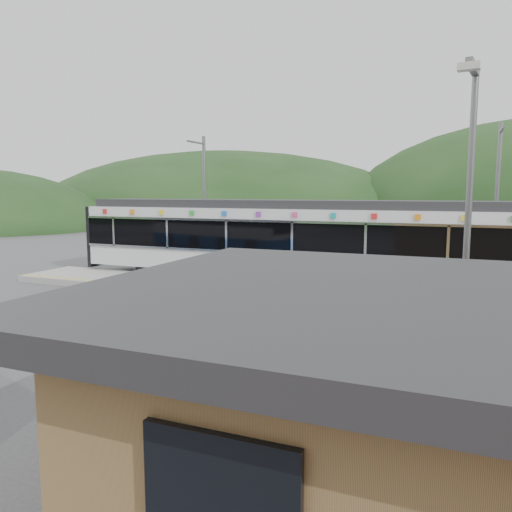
% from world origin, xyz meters
% --- Properties ---
extents(ground, '(120.00, 120.00, 0.00)m').
position_xyz_m(ground, '(0.00, 0.00, 0.00)').
color(ground, '#4C4C4F').
rests_on(ground, ground).
extents(hills, '(146.00, 149.00, 26.00)m').
position_xyz_m(hills, '(6.19, 5.29, 0.00)').
color(hills, '#1E3D19').
rests_on(hills, ground).
extents(platform, '(26.00, 3.20, 0.30)m').
position_xyz_m(platform, '(0.00, 3.30, 0.15)').
color(platform, '#9E9E99').
rests_on(platform, ground).
extents(yellow_line, '(26.00, 0.10, 0.01)m').
position_xyz_m(yellow_line, '(0.00, 2.00, 0.30)').
color(yellow_line, yellow).
rests_on(yellow_line, platform).
extents(train, '(20.44, 3.01, 3.74)m').
position_xyz_m(train, '(-1.21, 6.00, 2.06)').
color(train, black).
rests_on(train, ground).
extents(catenary_mast_west, '(0.18, 1.80, 7.00)m').
position_xyz_m(catenary_mast_west, '(-7.00, 8.56, 3.65)').
color(catenary_mast_west, slate).
rests_on(catenary_mast_west, ground).
extents(catenary_mast_east, '(0.18, 1.80, 7.00)m').
position_xyz_m(catenary_mast_east, '(7.00, 8.56, 3.65)').
color(catenary_mast_east, slate).
rests_on(catenary_mast_east, ground).
extents(station_shelter, '(9.20, 6.20, 3.00)m').
position_xyz_m(station_shelter, '(6.00, -9.01, 1.55)').
color(station_shelter, olive).
rests_on(station_shelter, ground).
extents(lamp_post, '(0.37, 1.12, 6.33)m').
position_xyz_m(lamp_post, '(5.81, -5.00, 3.77)').
color(lamp_post, slate).
rests_on(lamp_post, ground).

